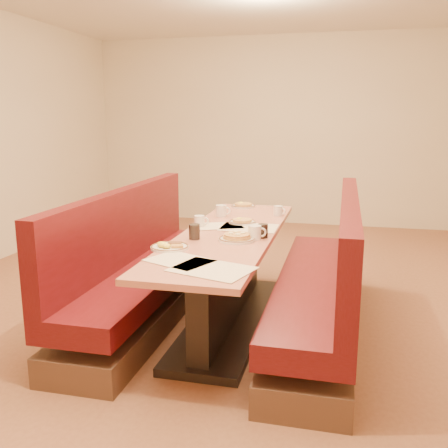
% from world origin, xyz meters
% --- Properties ---
extents(ground, '(8.00, 8.00, 0.00)m').
position_xyz_m(ground, '(0.00, 0.00, 0.00)').
color(ground, '#9E6647').
rests_on(ground, ground).
extents(room_envelope, '(6.04, 8.04, 2.82)m').
position_xyz_m(room_envelope, '(0.00, 0.00, 1.93)').
color(room_envelope, beige).
rests_on(room_envelope, ground).
extents(diner_table, '(0.70, 2.50, 0.75)m').
position_xyz_m(diner_table, '(0.00, 0.00, 0.37)').
color(diner_table, black).
rests_on(diner_table, ground).
extents(booth_left, '(0.55, 2.50, 1.05)m').
position_xyz_m(booth_left, '(-0.73, 0.00, 0.36)').
color(booth_left, '#4C3326').
rests_on(booth_left, ground).
extents(booth_right, '(0.55, 2.50, 1.05)m').
position_xyz_m(booth_right, '(0.73, 0.00, 0.36)').
color(booth_right, '#4C3326').
rests_on(booth_right, ground).
extents(placemat_near_left, '(0.47, 0.42, 0.00)m').
position_xyz_m(placemat_near_left, '(-0.12, -0.83, 0.75)').
color(placemat_near_left, '#FFE9C7').
rests_on(placemat_near_left, diner_table).
extents(placemat_near_right, '(0.53, 0.45, 0.00)m').
position_xyz_m(placemat_near_right, '(0.12, -0.95, 0.75)').
color(placemat_near_right, '#FFE9C7').
rests_on(placemat_near_right, diner_table).
extents(placemat_far_left, '(0.43, 0.39, 0.00)m').
position_xyz_m(placemat_far_left, '(-0.12, 0.20, 0.75)').
color(placemat_far_left, '#FFE9C7').
rests_on(placemat_far_left, diner_table).
extents(placemat_far_right, '(0.45, 0.34, 0.00)m').
position_xyz_m(placemat_far_right, '(0.12, 0.19, 0.75)').
color(placemat_far_right, '#FFE9C7').
rests_on(placemat_far_right, diner_table).
extents(pancake_plate, '(0.27, 0.27, 0.06)m').
position_xyz_m(pancake_plate, '(0.11, -0.24, 0.77)').
color(pancake_plate, white).
rests_on(pancake_plate, diner_table).
extents(eggs_plate, '(0.26, 0.26, 0.05)m').
position_xyz_m(eggs_plate, '(-0.28, -0.57, 0.77)').
color(eggs_plate, white).
rests_on(eggs_plate, diner_table).
extents(extra_plate_mid, '(0.23, 0.23, 0.05)m').
position_xyz_m(extra_plate_mid, '(0.03, 0.35, 0.77)').
color(extra_plate_mid, white).
rests_on(extra_plate_mid, diner_table).
extents(extra_plate_far, '(0.24, 0.24, 0.05)m').
position_xyz_m(extra_plate_far, '(-0.11, 1.10, 0.77)').
color(extra_plate_far, white).
rests_on(extra_plate_far, diner_table).
extents(coffee_mug_a, '(0.13, 0.09, 0.10)m').
position_xyz_m(coffee_mug_a, '(0.23, -0.17, 0.80)').
color(coffee_mug_a, white).
rests_on(coffee_mug_a, diner_table).
extents(coffee_mug_b, '(0.12, 0.08, 0.09)m').
position_xyz_m(coffee_mug_b, '(-0.28, 0.15, 0.80)').
color(coffee_mug_b, white).
rests_on(coffee_mug_b, diner_table).
extents(coffee_mug_c, '(0.11, 0.08, 0.09)m').
position_xyz_m(coffee_mug_c, '(0.28, 0.75, 0.80)').
color(coffee_mug_c, white).
rests_on(coffee_mug_c, diner_table).
extents(coffee_mug_d, '(0.13, 0.09, 0.10)m').
position_xyz_m(coffee_mug_d, '(-0.21, 0.59, 0.80)').
color(coffee_mug_d, white).
rests_on(coffee_mug_d, diner_table).
extents(soda_tumbler_near, '(0.08, 0.08, 0.11)m').
position_xyz_m(soda_tumbler_near, '(-0.20, -0.27, 0.80)').
color(soda_tumbler_near, black).
rests_on(soda_tumbler_near, diner_table).
extents(soda_tumbler_mid, '(0.07, 0.07, 0.10)m').
position_xyz_m(soda_tumbler_mid, '(0.28, -0.10, 0.80)').
color(soda_tumbler_mid, black).
rests_on(soda_tumbler_mid, diner_table).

